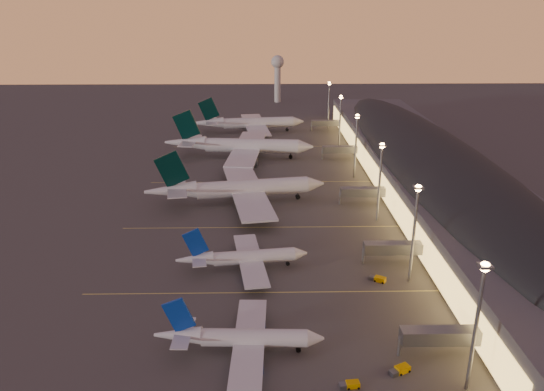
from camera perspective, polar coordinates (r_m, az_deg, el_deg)
The scene contains 13 objects.
ground at distance 135.69m, azimuth -0.49°, elevation -9.32°, with size 700.00×700.00×0.00m, color #413E3C.
airliner_narrow_south at distance 110.31m, azimuth -3.52°, elevation -15.04°, with size 34.29×30.59×12.27m.
airliner_narrow_north at distance 140.88m, azimuth -3.16°, elevation -6.69°, with size 34.95×31.47×12.48m.
airliner_wide_near at distance 185.75m, azimuth -3.78°, elevation 0.71°, with size 63.14×58.20×20.24m.
airliner_wide_mid at distance 241.68m, azimuth -3.58°, elevation 5.37°, with size 68.04×62.28×21.76m.
airliner_wide_far at distance 290.68m, azimuth -2.52°, elevation 7.78°, with size 61.23×56.17×19.59m.
terminal_building at distance 209.00m, azimuth 16.51°, elevation 3.14°, with size 56.35×255.00×17.46m.
light_masts at distance 193.31m, azimuth 10.05°, elevation 5.04°, with size 2.20×217.20×25.90m.
radar_tower at distance 381.09m, azimuth 0.60°, elevation 13.27°, with size 9.00×9.00×32.50m.
lane_markings at distance 171.68m, azimuth -0.64°, elevation -2.77°, with size 90.00×180.36×0.00m.
baggage_tug_a at distance 104.22m, azimuth 8.41°, elevation -19.49°, with size 3.88×1.90×1.12m.
baggage_tug_b at distance 109.15m, azimuth 13.62°, elevation -17.77°, with size 4.49×3.36×1.26m.
baggage_tug_c at distance 138.64m, azimuth 11.33°, elevation -8.80°, with size 4.40×3.57×1.24m.
Camera 1 is at (-1.11, -118.32, 66.41)m, focal length 35.00 mm.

